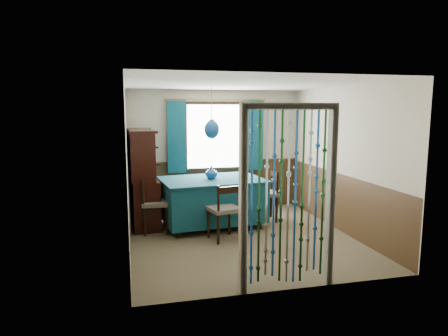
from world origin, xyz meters
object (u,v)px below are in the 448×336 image
object	(u,v)px
pendant_lamp	(212,129)
vase_sideboard	(145,170)
chair_left	(154,203)
chair_near	(225,210)
vase_table	(211,173)
sideboard	(142,192)
dining_table	(212,199)
chair_right	(266,194)
bowl_shelf	(145,160)
chair_far	(201,194)

from	to	relation	value
pendant_lamp	vase_sideboard	size ratio (longest dim) A/B	5.18
vase_sideboard	chair_left	bearing A→B (deg)	-83.15
chair_near	vase_table	bearing A→B (deg)	79.35
sideboard	vase_table	size ratio (longest dim) A/B	8.31
dining_table	chair_near	distance (m)	0.82
vase_table	pendant_lamp	bearing A→B (deg)	-84.51
chair_near	chair_left	bearing A→B (deg)	134.31
chair_right	sideboard	bearing A→B (deg)	87.20
chair_near	vase_sideboard	size ratio (longest dim) A/B	5.37
sideboard	chair_right	bearing A→B (deg)	-11.99
chair_near	sideboard	bearing A→B (deg)	121.49
chair_left	sideboard	bearing A→B (deg)	-158.95
chair_left	bowl_shelf	bearing A→B (deg)	-156.07
chair_near	pendant_lamp	size ratio (longest dim) A/B	1.04
vase_table	sideboard	bearing A→B (deg)	161.37
dining_table	chair_right	world-z (taller)	chair_right
chair_left	pendant_lamp	distance (m)	1.64
dining_table	bowl_shelf	bearing A→B (deg)	165.23
chair_left	sideboard	distance (m)	0.60
pendant_lamp	bowl_shelf	xyz separation A→B (m)	(-1.16, 0.18, -0.54)
chair_left	sideboard	size ratio (longest dim) A/B	0.55
chair_near	chair_right	distance (m)	1.41
chair_left	vase_table	world-z (taller)	vase_table
sideboard	chair_near	bearing A→B (deg)	-49.37
chair_near	pendant_lamp	xyz separation A→B (m)	(-0.04, 0.82, 1.26)
chair_left	chair_right	world-z (taller)	chair_right
dining_table	sideboard	size ratio (longest dim) A/B	1.10
chair_near	bowl_shelf	size ratio (longest dim) A/B	5.01
chair_far	bowl_shelf	distance (m)	1.47
dining_table	vase_table	xyz separation A→B (m)	(-0.00, 0.03, 0.48)
pendant_lamp	vase_sideboard	distance (m)	1.59
dining_table	chair_near	xyz separation A→B (m)	(0.04, -0.82, 0.01)
bowl_shelf	pendant_lamp	bearing A→B (deg)	-8.66
chair_far	chair_right	bearing A→B (deg)	159.12
chair_far	pendant_lamp	world-z (taller)	pendant_lamp
dining_table	sideboard	bearing A→B (deg)	153.91
chair_near	pendant_lamp	distance (m)	1.50
bowl_shelf	sideboard	bearing A→B (deg)	102.72
chair_near	chair_right	bearing A→B (deg)	29.09
chair_right	pendant_lamp	size ratio (longest dim) A/B	1.06
chair_far	chair_left	distance (m)	1.33
sideboard	vase_table	world-z (taller)	sideboard
chair_left	pendant_lamp	xyz separation A→B (m)	(1.05, 0.13, 1.25)
pendant_lamp	sideboard	bearing A→B (deg)	160.02
chair_near	vase_sideboard	distance (m)	2.02
dining_table	chair_left	xyz separation A→B (m)	(-1.05, -0.13, 0.01)
vase_table	vase_sideboard	world-z (taller)	vase_table
vase_table	chair_near	bearing A→B (deg)	-87.33
chair_left	chair_right	xyz separation A→B (m)	(2.13, 0.26, 0.00)
chair_far	vase_table	distance (m)	0.91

